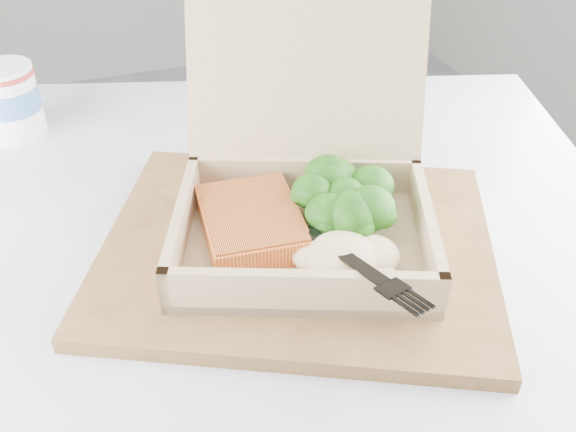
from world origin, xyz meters
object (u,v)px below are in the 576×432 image
object	(u,v)px
cafe_table	(250,384)
paper_cup	(10,99)
serving_tray	(297,247)
takeout_container	(304,177)

from	to	relation	value
cafe_table	paper_cup	bearing A→B (deg)	120.67
cafe_table	paper_cup	size ratio (longest dim) A/B	11.18
serving_tray	paper_cup	world-z (taller)	paper_cup
takeout_container	paper_cup	world-z (taller)	takeout_container
serving_tray	paper_cup	size ratio (longest dim) A/B	4.07
paper_cup	takeout_container	bearing A→B (deg)	-49.51
cafe_table	takeout_container	bearing A→B (deg)	15.97
cafe_table	takeout_container	size ratio (longest dim) A/B	3.16
takeout_container	serving_tray	bearing A→B (deg)	-99.57
cafe_table	paper_cup	xyz separation A→B (m)	(-0.21, 0.35, 0.24)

